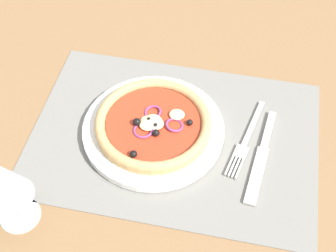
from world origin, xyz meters
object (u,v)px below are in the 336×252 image
(pizza, at_px, (153,125))
(fork, at_px, (245,142))
(knife, at_px, (262,156))
(wine_glass, at_px, (3,181))
(plate, at_px, (153,132))

(pizza, bearing_deg, fork, -174.90)
(pizza, distance_m, fork, 0.17)
(fork, relative_size, knife, 0.89)
(fork, relative_size, wine_glass, 1.20)
(fork, xyz_separation_m, wine_glass, (0.33, 0.21, 0.10))
(pizza, bearing_deg, knife, 176.68)
(pizza, relative_size, fork, 1.15)
(pizza, bearing_deg, plate, 1.97)
(fork, height_order, wine_glass, wine_glass)
(fork, bearing_deg, pizza, -72.43)
(knife, bearing_deg, plate, -86.52)
(plate, bearing_deg, knife, 176.68)
(plate, height_order, knife, plate)
(plate, bearing_deg, wine_glass, 49.36)
(pizza, xyz_separation_m, fork, (-0.16, -0.01, -0.02))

